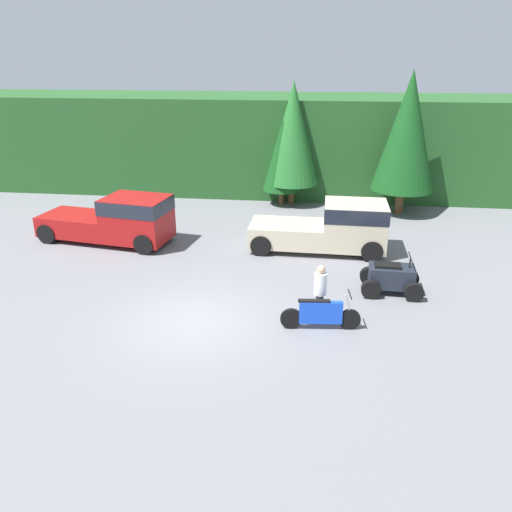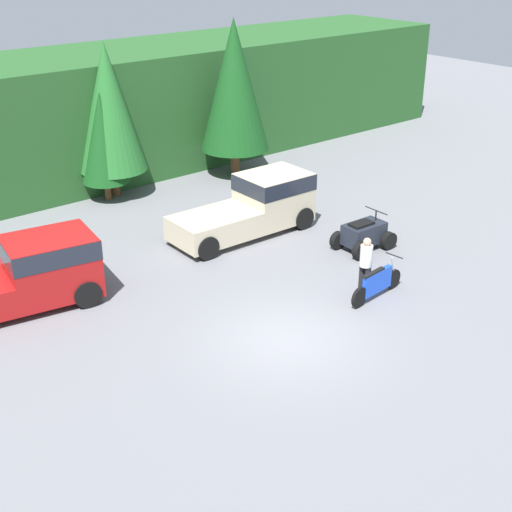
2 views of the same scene
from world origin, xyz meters
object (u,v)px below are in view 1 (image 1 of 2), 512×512
at_px(quad_atv, 391,278).
at_px(rider_person, 320,291).
at_px(dirt_bike, 321,314).
at_px(pickup_truck_second, 333,226).
at_px(pickup_truck_red, 118,219).

distance_m(quad_atv, rider_person, 3.22).
relative_size(dirt_bike, quad_atv, 1.15).
xyz_separation_m(pickup_truck_second, dirt_bike, (-0.46, -6.14, -0.57)).
bearing_deg(dirt_bike, pickup_truck_second, 80.35).
distance_m(pickup_truck_red, rider_person, 9.90).
distance_m(pickup_truck_red, pickup_truck_second, 8.68).
bearing_deg(pickup_truck_second, pickup_truck_red, -177.96).
xyz_separation_m(pickup_truck_red, dirt_bike, (8.22, -6.03, -0.57)).
bearing_deg(rider_person, pickup_truck_second, 77.06).
bearing_deg(pickup_truck_second, dirt_bike, -92.93).
bearing_deg(rider_person, dirt_bike, -92.14).
bearing_deg(rider_person, pickup_truck_red, 137.77).
bearing_deg(dirt_bike, pickup_truck_red, 138.34).
bearing_deg(pickup_truck_second, quad_atv, -61.24).
bearing_deg(pickup_truck_red, rider_person, -25.21).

